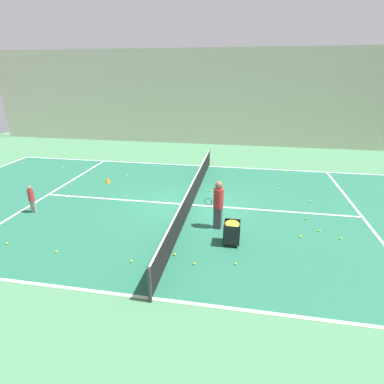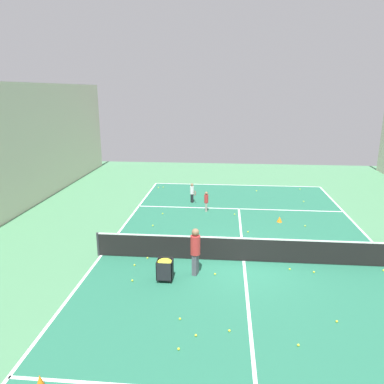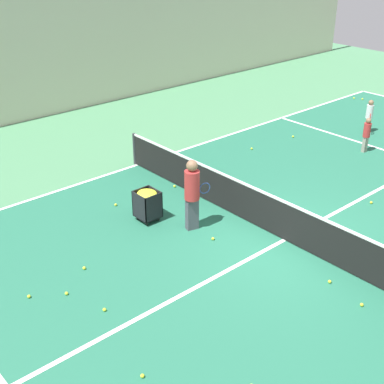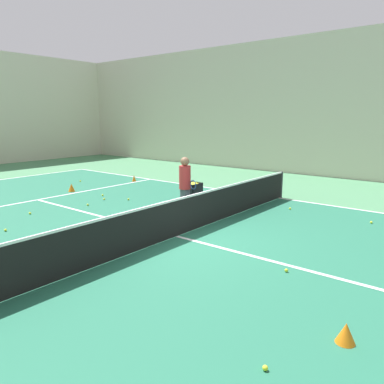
{
  "view_description": "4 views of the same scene",
  "coord_description": "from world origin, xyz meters",
  "px_view_note": "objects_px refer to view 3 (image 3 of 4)",
  "views": [
    {
      "loc": [
        11.31,
        1.99,
        5.14
      ],
      "look_at": [
        0.0,
        0.0,
        0.59
      ],
      "focal_mm": 28.0,
      "sensor_mm": 36.0,
      "label": 1
    },
    {
      "loc": [
        0.8,
        13.49,
        6.46
      ],
      "look_at": [
        2.73,
        -7.68,
        0.64
      ],
      "focal_mm": 35.0,
      "sensor_mm": 36.0,
      "label": 2
    },
    {
      "loc": [
        -6.46,
        8.5,
        6.46
      ],
      "look_at": [
        1.8,
        1.25,
        0.97
      ],
      "focal_mm": 50.0,
      "sensor_mm": 36.0,
      "label": 3
    },
    {
      "loc": [
        -6.74,
        -5.89,
        2.96
      ],
      "look_at": [
        2.81,
        1.79,
        0.47
      ],
      "focal_mm": 35.0,
      "sensor_mm": 36.0,
      "label": 4
    }
  ],
  "objects_px": {
    "player_near_baseline": "(369,114)",
    "coach_at_net": "(192,190)",
    "ball_cart": "(147,200)",
    "child_midcourt": "(367,133)",
    "tennis_net": "(286,221)"
  },
  "relations": [
    {
      "from": "player_near_baseline",
      "to": "coach_at_net",
      "type": "distance_m",
      "value": 8.97
    },
    {
      "from": "coach_at_net",
      "to": "ball_cart",
      "type": "relative_size",
      "value": 2.22
    },
    {
      "from": "player_near_baseline",
      "to": "child_midcourt",
      "type": "bearing_deg",
      "value": 1.88
    },
    {
      "from": "ball_cart",
      "to": "child_midcourt",
      "type": "bearing_deg",
      "value": -97.37
    },
    {
      "from": "player_near_baseline",
      "to": "child_midcourt",
      "type": "height_order",
      "value": "player_near_baseline"
    },
    {
      "from": "player_near_baseline",
      "to": "coach_at_net",
      "type": "relative_size",
      "value": 0.66
    },
    {
      "from": "coach_at_net",
      "to": "ball_cart",
      "type": "distance_m",
      "value": 1.24
    },
    {
      "from": "coach_at_net",
      "to": "ball_cart",
      "type": "height_order",
      "value": "coach_at_net"
    },
    {
      "from": "tennis_net",
      "to": "ball_cart",
      "type": "height_order",
      "value": "tennis_net"
    },
    {
      "from": "tennis_net",
      "to": "player_near_baseline",
      "type": "xyz_separation_m",
      "value": [
        2.73,
        -7.67,
        0.16
      ]
    },
    {
      "from": "child_midcourt",
      "to": "ball_cart",
      "type": "bearing_deg",
      "value": -9.21
    },
    {
      "from": "coach_at_net",
      "to": "tennis_net",
      "type": "bearing_deg",
      "value": -39.93
    },
    {
      "from": "ball_cart",
      "to": "tennis_net",
      "type": "bearing_deg",
      "value": -147.58
    },
    {
      "from": "player_near_baseline",
      "to": "ball_cart",
      "type": "bearing_deg",
      "value": -28.44
    },
    {
      "from": "coach_at_net",
      "to": "player_near_baseline",
      "type": "bearing_deg",
      "value": 21.38
    }
  ]
}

